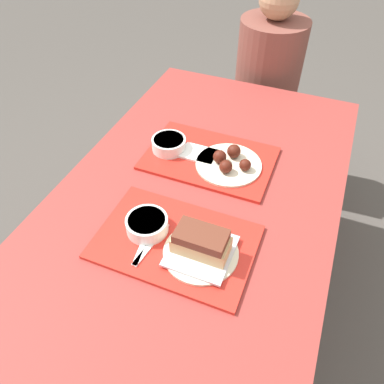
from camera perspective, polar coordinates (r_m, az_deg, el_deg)
The scene contains 13 objects.
ground_plane at distance 1.82m, azimuth 0.36°, elevation -16.93°, with size 12.00×12.00×0.00m, color #4C4742.
picnic_table at distance 1.29m, azimuth 0.49°, elevation -3.42°, with size 0.91×1.58×0.73m.
picnic_bench_far at distance 2.20m, azimuth 10.45°, elevation 10.88°, with size 0.86×0.28×0.48m.
tray_near at distance 1.10m, azimuth -2.54°, elevation -7.58°, with size 0.46×0.30×0.01m.
tray_far at distance 1.36m, azimuth 2.67°, elevation 5.17°, with size 0.46×0.30×0.01m.
bowl_coleslaw_near at distance 1.11m, azimuth -6.87°, elevation -4.85°, with size 0.12×0.12×0.05m.
brisket_sandwich_plate at distance 1.04m, azimuth 1.38°, elevation -8.21°, with size 0.21×0.21×0.09m.
plastic_fork_near at distance 1.10m, azimuth -7.27°, elevation -7.51°, with size 0.04×0.17×0.00m.
plastic_knife_near at distance 1.09m, azimuth -6.24°, elevation -7.87°, with size 0.04×0.17×0.00m.
bowl_coleslaw_far at distance 1.38m, azimuth -3.55°, elevation 7.40°, with size 0.12×0.12×0.05m.
wings_plate_far at distance 1.32m, azimuth 5.70°, elevation 4.61°, with size 0.23×0.23×0.06m.
napkin_far at distance 1.37m, azimuth 1.04°, elevation 5.87°, with size 0.13×0.09×0.01m.
person_seated_across at distance 2.03m, azimuth 11.75°, elevation 18.98°, with size 0.33×0.33×0.65m.
Camera 1 is at (0.31, -0.80, 1.60)m, focal length 35.00 mm.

